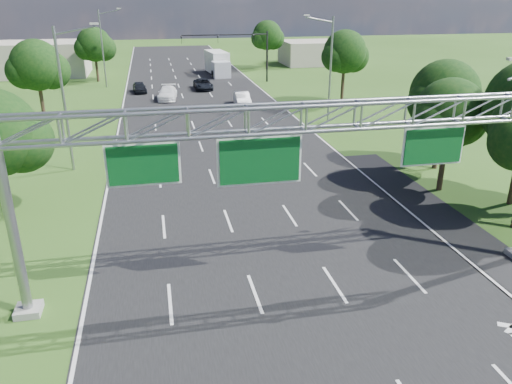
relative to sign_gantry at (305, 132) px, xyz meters
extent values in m
plane|color=#2D5018|center=(-0.33, 18.00, -6.89)|extent=(220.00, 220.00, 0.00)
cube|color=black|center=(-0.33, 18.00, -6.89)|extent=(18.00, 180.00, 0.02)
cube|color=black|center=(9.87, 2.00, -6.89)|extent=(3.00, 30.00, 0.02)
cube|color=gray|center=(-11.33, 0.00, -6.74)|extent=(1.00, 1.00, 0.30)
cylinder|color=gray|center=(-11.33, 0.00, -2.89)|extent=(0.40, 0.40, 8.00)
cube|color=white|center=(-6.33, -0.02, -0.89)|extent=(2.80, 0.05, 1.70)
cube|color=#094D1D|center=(-6.33, -0.08, -0.89)|extent=(2.62, 0.05, 1.52)
cube|color=white|center=(-1.83, -0.02, -1.04)|extent=(3.40, 0.05, 2.00)
cube|color=#094D1D|center=(-1.83, -0.08, -1.04)|extent=(3.22, 0.05, 1.82)
cube|color=white|center=(5.67, -0.02, -0.89)|extent=(2.80, 0.05, 1.70)
cube|color=#094D1D|center=(5.67, -0.08, -0.89)|extent=(2.62, 0.05, 1.52)
cylinder|color=black|center=(10.67, 53.00, -3.39)|extent=(0.24, 0.24, 7.00)
cylinder|color=black|center=(4.67, 53.00, -0.29)|extent=(12.00, 0.18, 0.18)
imported|color=black|center=(-1.33, 53.00, -0.84)|extent=(0.18, 0.22, 1.10)
imported|color=black|center=(3.67, 53.00, -0.84)|extent=(0.18, 0.22, 1.10)
imported|color=black|center=(8.67, 53.00, -0.84)|extent=(0.18, 0.22, 1.10)
cylinder|color=gray|center=(-11.83, 18.00, -1.89)|extent=(0.20, 0.20, 10.00)
cylinder|color=gray|center=(-10.53, 18.00, 2.81)|extent=(2.78, 0.12, 0.60)
cube|color=beige|center=(-9.23, 18.00, 3.21)|extent=(0.55, 0.22, 0.12)
cylinder|color=gray|center=(-11.83, 53.00, -1.89)|extent=(0.20, 0.20, 10.00)
cylinder|color=gray|center=(-10.53, 53.00, 2.81)|extent=(2.78, 0.12, 0.60)
cube|color=beige|center=(-9.23, 53.00, 3.21)|extent=(0.55, 0.22, 0.12)
cylinder|color=gray|center=(11.17, 28.00, -1.89)|extent=(0.20, 0.20, 10.00)
cylinder|color=gray|center=(9.87, 28.00, 2.81)|extent=(2.78, 0.12, 0.60)
cube|color=beige|center=(8.57, 28.00, 3.21)|extent=(0.55, 0.22, 0.12)
cylinder|color=#2D2116|center=(12.17, 9.00, -5.24)|extent=(0.36, 0.36, 3.30)
sphere|color=black|center=(12.17, 9.00, -1.83)|extent=(4.40, 4.40, 4.40)
sphere|color=black|center=(13.27, 9.40, -2.38)|extent=(3.30, 3.30, 3.30)
sphere|color=black|center=(11.18, 8.70, -2.27)|extent=(3.08, 3.08, 3.08)
cylinder|color=#2D2116|center=(14.17, 13.00, -5.13)|extent=(0.36, 0.36, 3.52)
sphere|color=black|center=(14.17, 13.00, -1.45)|extent=(4.80, 4.80, 4.80)
sphere|color=black|center=(15.37, 13.40, -2.05)|extent=(3.60, 3.60, 3.60)
sphere|color=black|center=(13.09, 12.70, -1.93)|extent=(3.36, 3.36, 3.36)
cylinder|color=#2D2116|center=(-14.33, 10.00, -5.35)|extent=(0.36, 0.36, 3.08)
sphere|color=black|center=(-13.13, 10.40, -2.49)|extent=(3.60, 3.60, 3.60)
cylinder|color=#2D2116|center=(-16.33, 33.00, -5.02)|extent=(0.36, 0.36, 3.74)
sphere|color=black|center=(-16.33, 33.00, -1.23)|extent=(4.80, 4.80, 4.80)
sphere|color=black|center=(-15.13, 33.40, -1.83)|extent=(3.60, 3.60, 3.60)
sphere|color=black|center=(-17.41, 32.70, -1.71)|extent=(3.36, 3.36, 3.36)
cylinder|color=#2D2116|center=(-13.33, 58.00, -5.24)|extent=(0.36, 0.36, 3.30)
sphere|color=black|center=(-13.33, 58.00, -1.67)|extent=(4.80, 4.80, 4.80)
sphere|color=black|center=(-12.13, 58.40, -2.27)|extent=(3.60, 3.60, 3.60)
sphere|color=black|center=(-14.41, 57.70, -2.15)|extent=(3.36, 3.36, 3.36)
cylinder|color=#2D2116|center=(15.67, 36.00, -4.91)|extent=(0.36, 0.36, 3.96)
sphere|color=black|center=(15.67, 36.00, -1.01)|extent=(4.80, 4.80, 4.80)
sphere|color=black|center=(16.87, 36.40, -1.61)|extent=(3.60, 3.60, 3.60)
sphere|color=black|center=(14.59, 35.70, -1.49)|extent=(3.36, 3.36, 3.36)
cylinder|color=#2D2116|center=(13.67, 66.00, -5.13)|extent=(0.36, 0.36, 3.52)
sphere|color=black|center=(13.67, 66.00, -1.45)|extent=(4.80, 4.80, 4.80)
sphere|color=black|center=(14.87, 66.40, -2.05)|extent=(3.60, 3.60, 3.60)
sphere|color=black|center=(12.59, 65.70, -1.93)|extent=(3.36, 3.36, 3.36)
cube|color=#AAA08F|center=(-22.33, 66.00, -4.39)|extent=(14.00, 10.00, 5.00)
cube|color=#AAA08F|center=(23.67, 70.00, -4.89)|extent=(12.00, 9.00, 4.00)
imported|color=white|center=(-3.99, 42.73, -6.14)|extent=(2.68, 5.40, 1.51)
imported|color=black|center=(0.94, 48.52, -6.21)|extent=(2.34, 4.95, 1.37)
imported|color=black|center=(-7.34, 48.03, -6.22)|extent=(1.98, 4.10, 1.35)
imported|color=silver|center=(4.19, 37.39, -6.14)|extent=(1.78, 4.61, 1.50)
cube|color=silver|center=(4.65, 62.34, -5.10)|extent=(3.28, 6.77, 3.26)
cube|color=silver|center=(4.65, 57.77, -5.69)|extent=(2.74, 2.64, 2.39)
cylinder|color=black|center=(3.45, 57.99, -6.35)|extent=(0.38, 1.09, 1.09)
cylinder|color=black|center=(5.85, 57.99, -6.35)|extent=(0.38, 1.09, 1.09)
cylinder|color=black|center=(3.45, 64.52, -6.35)|extent=(0.38, 1.09, 1.09)
cylinder|color=black|center=(5.85, 64.52, -6.35)|extent=(0.38, 1.09, 1.09)
camera|label=1|loc=(-5.80, -18.35, 5.13)|focal=35.00mm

